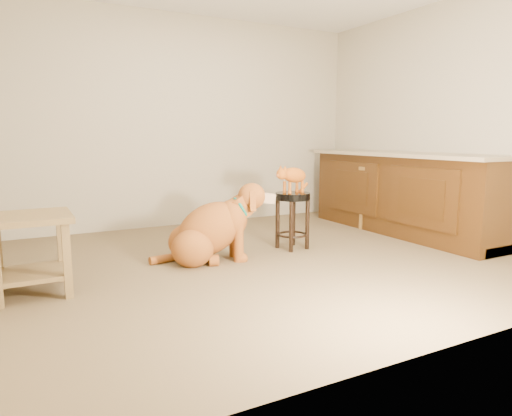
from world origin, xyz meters
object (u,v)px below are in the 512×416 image
side_table (31,242)px  tabby_kitten (292,176)px  golden_retriever (211,231)px  padded_stool (293,209)px  wood_stool (382,197)px

side_table → tabby_kitten: (2.35, 0.26, 0.35)m
tabby_kitten → golden_retriever: bearing=174.5°
padded_stool → tabby_kitten: tabby_kitten is taller
side_table → tabby_kitten: bearing=6.4°
padded_stool → golden_retriever: bearing=-177.0°
wood_stool → side_table: 3.86m
side_table → tabby_kitten: tabby_kitten is taller
padded_stool → golden_retriever: 0.91m
wood_stool → golden_retriever: 2.38m
wood_stool → side_table: bearing=-171.8°
wood_stool → side_table: (-3.82, -0.55, -0.02)m
padded_stool → golden_retriever: (-0.90, -0.05, -0.12)m
wood_stool → tabby_kitten: (-1.47, -0.29, 0.34)m
side_table → tabby_kitten: 2.40m
wood_stool → tabby_kitten: tabby_kitten is taller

